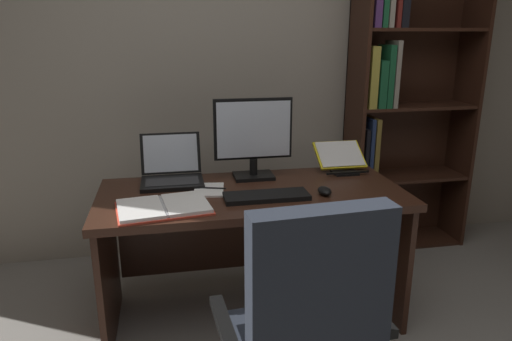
# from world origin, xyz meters

# --- Properties ---
(wall_back) EXTENTS (5.30, 0.12, 2.52)m
(wall_back) POSITION_xyz_m (0.00, 2.00, 1.26)
(wall_back) COLOR #A89E8E
(wall_back) RESTS_ON ground
(desk) EXTENTS (1.57, 0.71, 0.74)m
(desk) POSITION_xyz_m (-0.04, 1.10, 0.54)
(desk) COLOR #381E14
(desk) RESTS_ON ground
(bookshelf) EXTENTS (0.87, 0.33, 2.07)m
(bookshelf) POSITION_xyz_m (1.12, 1.77, 1.03)
(bookshelf) COLOR #381E14
(bookshelf) RESTS_ON ground
(monitor) EXTENTS (0.44, 0.16, 0.45)m
(monitor) POSITION_xyz_m (0.01, 1.25, 0.96)
(monitor) COLOR black
(monitor) RESTS_ON desk
(laptop) EXTENTS (0.33, 0.32, 0.25)m
(laptop) POSITION_xyz_m (-0.44, 1.26, 0.79)
(laptop) COLOR black
(laptop) RESTS_ON desk
(keyboard) EXTENTS (0.42, 0.15, 0.02)m
(keyboard) POSITION_xyz_m (0.01, 0.90, 0.75)
(keyboard) COLOR black
(keyboard) RESTS_ON desk
(computer_mouse) EXTENTS (0.06, 0.10, 0.04)m
(computer_mouse) POSITION_xyz_m (0.31, 0.90, 0.76)
(computer_mouse) COLOR black
(computer_mouse) RESTS_ON desk
(reading_stand_with_book) EXTENTS (0.28, 0.25, 0.15)m
(reading_stand_with_book) POSITION_xyz_m (0.54, 1.30, 0.82)
(reading_stand_with_book) COLOR black
(reading_stand_with_book) RESTS_ON desk
(open_binder) EXTENTS (0.46, 0.36, 0.02)m
(open_binder) POSITION_xyz_m (-0.49, 0.85, 0.75)
(open_binder) COLOR #DB422D
(open_binder) RESTS_ON desk
(notepad) EXTENTS (0.18, 0.23, 0.01)m
(notepad) POSITION_xyz_m (-0.26, 1.07, 0.75)
(notepad) COLOR white
(notepad) RESTS_ON desk
(pen) EXTENTS (0.14, 0.05, 0.01)m
(pen) POSITION_xyz_m (-0.24, 1.07, 0.76)
(pen) COLOR black
(pen) RESTS_ON notepad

